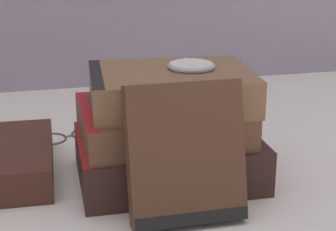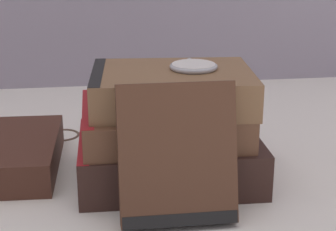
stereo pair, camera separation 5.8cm
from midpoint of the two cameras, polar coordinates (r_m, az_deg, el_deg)
ground_plane at (r=0.61m, az=-7.46°, el=-7.50°), size 3.00×3.00×0.00m
book_flat_bottom at (r=0.62m, az=-3.16°, el=-4.37°), size 0.20×0.15×0.05m
book_flat_middle at (r=0.61m, az=-3.84°, el=-0.59°), size 0.17×0.14×0.04m
book_flat_top at (r=0.60m, az=-2.98°, el=2.68°), size 0.18×0.14×0.04m
book_leaning_front at (r=0.52m, az=-1.36°, el=-4.44°), size 0.11×0.06×0.13m
pocket_watch at (r=0.60m, az=-0.38°, el=5.05°), size 0.05×0.05×0.01m
reading_glasses at (r=0.77m, az=-12.16°, el=-2.02°), size 0.10×0.06×0.00m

